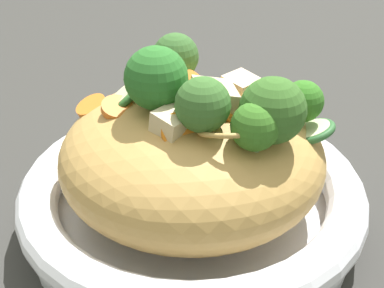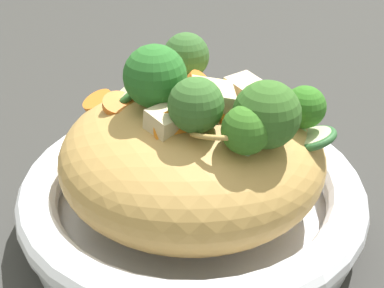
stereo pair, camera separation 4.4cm
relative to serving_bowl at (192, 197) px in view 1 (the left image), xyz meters
The scene contains 7 objects.
ground_plane 0.03m from the serving_bowl, ahead, with size 3.00×3.00×0.00m, color #30302D.
serving_bowl is the anchor object (origin of this frame).
noodle_heap 0.05m from the serving_bowl, 78.09° to the right, with size 0.23×0.23×0.12m.
broccoli_florets 0.11m from the serving_bowl, 129.20° to the right, with size 0.21×0.17×0.08m.
carrot_coins 0.10m from the serving_bowl, 80.10° to the left, with size 0.12×0.14×0.04m.
zucchini_slices 0.09m from the serving_bowl, ahead, with size 0.11×0.20×0.05m.
chicken_chunks 0.11m from the serving_bowl, 130.33° to the right, with size 0.09×0.10×0.03m.
Camera 1 is at (-0.37, 0.07, 0.32)m, focal length 47.82 mm.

